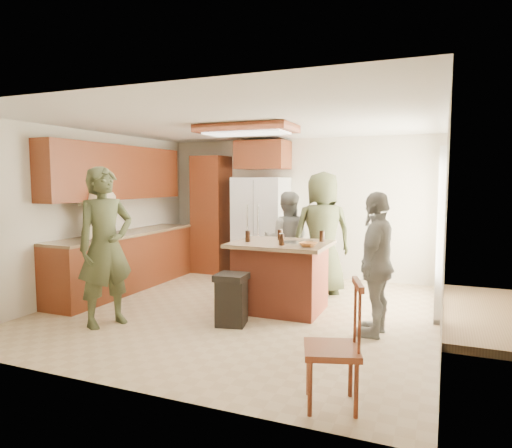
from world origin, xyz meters
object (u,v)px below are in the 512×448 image
at_px(trash_bin, 232,299).
at_px(refrigerator, 261,227).
at_px(person_side_right, 377,264).
at_px(person_counter, 101,245).
at_px(person_behind_left, 287,240).
at_px(person_behind_right, 322,233).
at_px(spindle_chair, 334,350).
at_px(person_front_left, 106,247).
at_px(kitchen_island, 281,276).

bearing_deg(trash_bin, refrigerator, 104.32).
bearing_deg(person_side_right, person_counter, -84.01).
xyz_separation_m(person_behind_left, person_counter, (-2.26, -1.77, 0.03)).
bearing_deg(person_counter, person_behind_right, -74.14).
xyz_separation_m(person_side_right, spindle_chair, (-0.07, -1.82, -0.36)).
bearing_deg(spindle_chair, trash_bin, 136.58).
height_order(person_front_left, refrigerator, person_front_left).
bearing_deg(person_side_right, person_behind_right, -140.76).
bearing_deg(person_front_left, person_counter, 66.93).
xyz_separation_m(person_behind_right, kitchen_island, (-0.29, -1.09, -0.47)).
distance_m(person_behind_right, refrigerator, 1.56).
height_order(person_behind_right, trash_bin, person_behind_right).
xyz_separation_m(person_front_left, kitchen_island, (1.75, 1.38, -0.48)).
height_order(refrigerator, spindle_chair, refrigerator).
height_order(person_side_right, spindle_chair, person_side_right).
distance_m(person_side_right, trash_bin, 1.77).
bearing_deg(person_behind_left, spindle_chair, 98.11).
relative_size(person_behind_left, person_behind_right, 0.83).
bearing_deg(kitchen_island, person_front_left, -141.78).
xyz_separation_m(person_front_left, person_behind_left, (1.40, 2.68, -0.17)).
bearing_deg(trash_bin, person_behind_left, 89.97).
bearing_deg(person_behind_left, person_behind_right, 146.46).
bearing_deg(kitchen_island, refrigerator, 118.65).
xyz_separation_m(person_behind_left, kitchen_island, (0.35, -1.30, -0.31)).
height_order(person_front_left, trash_bin, person_front_left).
distance_m(person_behind_left, person_behind_right, 0.69).
bearing_deg(person_behind_right, kitchen_island, 44.34).
height_order(person_front_left, person_behind_right, person_front_left).
distance_m(person_front_left, person_counter, 1.25).
bearing_deg(person_front_left, trash_bin, -44.45).
height_order(person_behind_left, person_side_right, person_side_right).
bearing_deg(person_side_right, refrigerator, -129.14).
height_order(person_behind_left, refrigerator, refrigerator).
xyz_separation_m(person_behind_right, trash_bin, (-0.64, -1.91, -0.62)).
relative_size(person_behind_right, refrigerator, 1.05).
distance_m(person_counter, spindle_chair, 4.29).
bearing_deg(person_behind_right, person_front_left, 19.60).
xyz_separation_m(person_behind_right, person_counter, (-2.89, -1.57, -0.13)).
relative_size(person_front_left, person_counter, 1.18).
xyz_separation_m(person_side_right, refrigerator, (-2.36, 2.41, 0.08)).
bearing_deg(kitchen_island, person_behind_right, 75.24).
height_order(person_behind_right, kitchen_island, person_behind_right).
bearing_deg(person_behind_left, person_front_left, 46.67).
relative_size(person_counter, spindle_chair, 1.64).
relative_size(person_behind_left, kitchen_island, 1.23).
bearing_deg(spindle_chair, kitchen_island, 118.29).
xyz_separation_m(refrigerator, spindle_chair, (2.29, -4.23, -0.45)).
distance_m(person_behind_right, spindle_chair, 3.58).
relative_size(person_behind_right, person_counter, 1.16).
relative_size(person_side_right, person_counter, 1.00).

